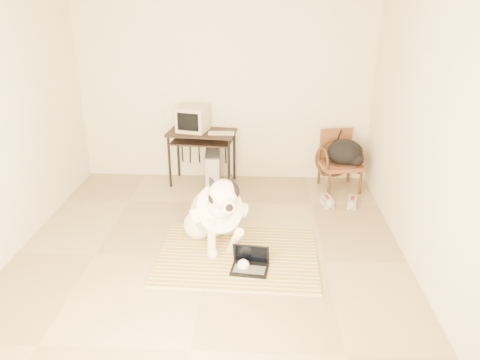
# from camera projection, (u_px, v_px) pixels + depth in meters

# --- Properties ---
(floor) EXTENTS (4.50, 4.50, 0.00)m
(floor) POSITION_uv_depth(u_px,v_px,m) (209.00, 258.00, 4.75)
(floor) COLOR #9F8961
(floor) RESTS_ON ground
(wall_back) EXTENTS (4.50, 0.00, 4.50)m
(wall_back) POSITION_uv_depth(u_px,v_px,m) (224.00, 83.00, 6.32)
(wall_back) COLOR beige
(wall_back) RESTS_ON floor
(wall_front) EXTENTS (4.50, 0.00, 4.50)m
(wall_front) POSITION_uv_depth(u_px,v_px,m) (148.00, 266.00, 2.16)
(wall_front) COLOR beige
(wall_front) RESTS_ON floor
(wall_right) EXTENTS (0.00, 4.50, 4.50)m
(wall_right) POSITION_uv_depth(u_px,v_px,m) (429.00, 133.00, 4.15)
(wall_right) COLOR beige
(wall_right) RESTS_ON floor
(rug) EXTENTS (1.65, 1.29, 0.02)m
(rug) POSITION_uv_depth(u_px,v_px,m) (238.00, 256.00, 4.78)
(rug) COLOR #C17F16
(rug) RESTS_ON floor
(dog) EXTENTS (0.73, 1.17, 0.94)m
(dog) POSITION_uv_depth(u_px,v_px,m) (216.00, 213.00, 4.86)
(dog) COLOR white
(dog) RESTS_ON rug
(laptop) EXTENTS (0.38, 0.30, 0.25)m
(laptop) POSITION_uv_depth(u_px,v_px,m) (250.00, 263.00, 4.51)
(laptop) COLOR black
(laptop) RESTS_ON rug
(computer_desk) EXTENTS (0.95, 0.60, 0.75)m
(computer_desk) POSITION_uv_depth(u_px,v_px,m) (202.00, 139.00, 6.33)
(computer_desk) COLOR black
(computer_desk) RESTS_ON floor
(crt_monitor) EXTENTS (0.45, 0.43, 0.33)m
(crt_monitor) POSITION_uv_depth(u_px,v_px,m) (193.00, 119.00, 6.27)
(crt_monitor) COLOR #C4B499
(crt_monitor) RESTS_ON computer_desk
(desk_keyboard) EXTENTS (0.34, 0.13, 0.02)m
(desk_keyboard) POSITION_uv_depth(u_px,v_px,m) (221.00, 133.00, 6.19)
(desk_keyboard) COLOR #C4B499
(desk_keyboard) RESTS_ON computer_desk
(pc_tower) EXTENTS (0.23, 0.49, 0.44)m
(pc_tower) POSITION_uv_depth(u_px,v_px,m) (213.00, 168.00, 6.49)
(pc_tower) COLOR #4D4D50
(pc_tower) RESTS_ON floor
(rattan_chair) EXTENTS (0.61, 0.59, 0.78)m
(rattan_chair) POSITION_uv_depth(u_px,v_px,m) (339.00, 160.00, 6.29)
(rattan_chair) COLOR brown
(rattan_chair) RESTS_ON floor
(backpack) EXTENTS (0.50, 0.39, 0.35)m
(backpack) POSITION_uv_depth(u_px,v_px,m) (346.00, 153.00, 6.17)
(backpack) COLOR black
(backpack) RESTS_ON rattan_chair
(sneaker_left) EXTENTS (0.15, 0.29, 0.10)m
(sneaker_left) POSITION_uv_depth(u_px,v_px,m) (327.00, 201.00, 5.92)
(sneaker_left) COLOR silver
(sneaker_left) RESTS_ON floor
(sneaker_right) EXTENTS (0.17, 0.29, 0.09)m
(sneaker_right) POSITION_uv_depth(u_px,v_px,m) (352.00, 202.00, 5.88)
(sneaker_right) COLOR silver
(sneaker_right) RESTS_ON floor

